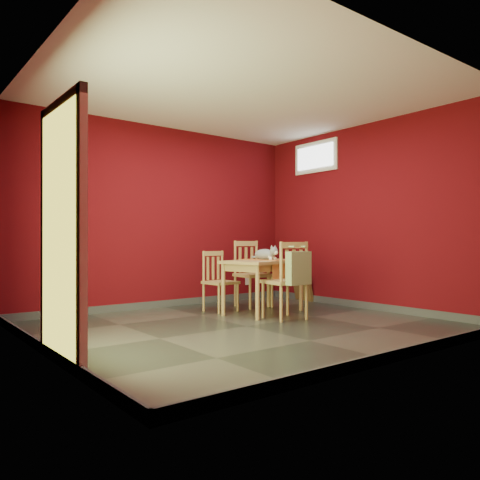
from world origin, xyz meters
TOP-DOWN VIEW (x-y plane):
  - ground at (0.00, 0.00)m, footprint 4.50×4.50m
  - room_shell at (0.00, 0.00)m, footprint 4.50×4.50m
  - doorway at (-2.23, -0.40)m, footprint 0.06×1.01m
  - window at (2.23, 1.00)m, footprint 0.05×0.90m
  - outlet_plate at (1.60, 1.99)m, footprint 0.08×0.02m
  - dining_table at (0.80, 0.64)m, footprint 1.29×0.93m
  - table_runner at (0.80, 0.53)m, footprint 0.44×0.70m
  - chair_far_left at (0.42, 1.16)m, footprint 0.42×0.42m
  - chair_far_right at (1.09, 1.24)m, footprint 0.50×0.50m
  - chair_near at (0.70, 0.07)m, footprint 0.51×0.51m
  - tote_bag at (0.68, -0.16)m, footprint 0.34×0.20m
  - cat at (0.84, 0.65)m, footprint 0.40×0.48m
  - picture_frame at (2.19, 1.25)m, footprint 0.17×0.42m

SIDE VIEW (x-z plane):
  - ground at x=0.00m, z-range 0.00..0.00m
  - room_shell at x=0.00m, z-range -2.20..2.30m
  - picture_frame at x=2.19m, z-range 0.00..0.41m
  - outlet_plate at x=1.60m, z-range 0.24..0.36m
  - chair_far_left at x=0.42m, z-range 0.01..0.86m
  - chair_near at x=0.70m, z-range 0.01..0.99m
  - chair_far_right at x=1.09m, z-range 0.01..1.00m
  - dining_table at x=0.80m, z-range 0.27..1.00m
  - tote_bag at x=0.68m, z-range 0.42..0.90m
  - table_runner at x=0.80m, z-range 0.52..0.84m
  - cat at x=0.84m, z-range 0.73..0.94m
  - doorway at x=-2.23m, z-range 0.06..2.19m
  - window at x=2.23m, z-range 2.10..2.60m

